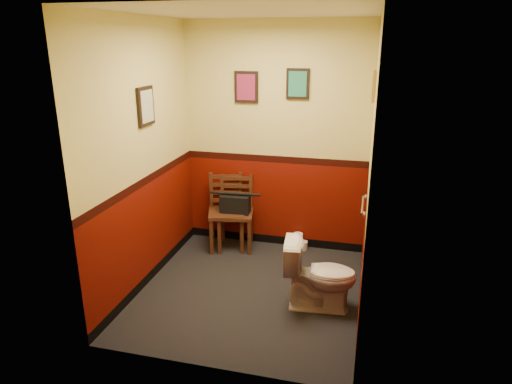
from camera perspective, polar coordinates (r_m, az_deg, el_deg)
floor at (r=4.83m, az=-0.74°, el=-12.25°), size 2.20×2.40×0.00m
ceiling at (r=4.16m, az=-0.90°, el=21.66°), size 2.20×2.40×0.00m
wall_back at (r=5.44m, az=2.46°, el=6.59°), size 2.20×0.00×2.70m
wall_front at (r=3.21m, az=-6.33°, el=-2.04°), size 2.20×0.00×2.70m
wall_left at (r=4.70m, az=-13.93°, el=4.15°), size 0.00×2.40×2.70m
wall_right at (r=4.17m, az=13.98°, el=2.34°), size 0.00×2.40×2.70m
grab_bar at (r=4.53m, az=13.25°, el=-1.65°), size 0.05×0.56×0.06m
framed_print_back_a at (r=5.41m, az=-1.22°, el=12.97°), size 0.28×0.04×0.36m
framed_print_back_b at (r=5.28m, az=5.24°, el=13.31°), size 0.26×0.04×0.34m
framed_print_left at (r=4.68m, az=-13.60°, el=10.38°), size 0.04×0.30×0.38m
framed_print_right at (r=4.63m, az=14.51°, el=12.72°), size 0.04×0.34×0.28m
toilet at (r=4.45m, az=7.98°, el=-10.29°), size 0.73×0.45×0.68m
toilet_brush at (r=4.63m, az=10.37°, el=-13.10°), size 0.12×0.12×0.42m
chair_left at (r=5.63m, az=-3.73°, el=-2.47°), size 0.54×0.54×0.92m
chair_right at (r=5.61m, az=-2.55°, el=-2.62°), size 0.49×0.49×0.90m
handbag at (r=5.53m, az=-2.61°, el=-1.49°), size 0.36×0.20×0.26m
tp_stack at (r=5.70m, az=5.25°, el=-6.29°), size 0.24×0.13×0.21m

